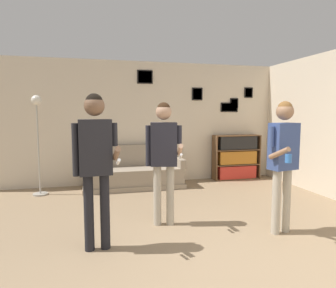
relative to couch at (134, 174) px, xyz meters
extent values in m
cube|color=beige|center=(0.61, 0.42, 1.06)|extent=(8.00, 0.06, 2.70)
cube|color=black|center=(2.36, 0.38, 1.42)|extent=(0.44, 0.02, 0.22)
cube|color=#B2B2BC|center=(2.36, 0.37, 1.42)|extent=(0.39, 0.01, 0.18)
cube|color=black|center=(2.85, 0.38, 1.77)|extent=(0.22, 0.02, 0.24)
cube|color=#B2B2BC|center=(2.85, 0.37, 1.77)|extent=(0.17, 0.01, 0.20)
cube|color=black|center=(0.33, 0.38, 2.07)|extent=(0.34, 0.02, 0.30)
cube|color=#B2B2BC|center=(0.33, 0.37, 2.07)|extent=(0.30, 0.01, 0.25)
cube|color=black|center=(2.48, 0.38, 1.52)|extent=(0.21, 0.02, 0.23)
cube|color=gray|center=(2.48, 0.37, 1.52)|extent=(0.16, 0.01, 0.19)
cube|color=black|center=(1.55, 0.38, 1.72)|extent=(0.25, 0.02, 0.29)
cube|color=beige|center=(1.55, 0.37, 1.72)|extent=(0.21, 0.01, 0.24)
cube|color=gray|center=(0.00, -0.05, -0.24)|extent=(2.08, 0.80, 0.10)
cube|color=gray|center=(0.00, -0.05, -0.03)|extent=(2.02, 0.74, 0.32)
cube|color=gray|center=(0.00, 0.28, 0.36)|extent=(2.02, 0.14, 0.46)
cube|color=gray|center=(-0.98, -0.05, 0.22)|extent=(0.12, 0.74, 0.18)
cube|color=gray|center=(0.98, -0.05, 0.22)|extent=(0.12, 0.74, 0.18)
cube|color=brown|center=(1.93, 0.20, 0.24)|extent=(0.02, 0.30, 1.05)
cube|color=brown|center=(3.03, 0.20, 0.24)|extent=(0.02, 0.30, 1.05)
cube|color=brown|center=(2.48, 0.34, 0.24)|extent=(1.13, 0.01, 1.05)
cube|color=brown|center=(2.48, 0.20, -0.28)|extent=(1.08, 0.30, 0.02)
cube|color=brown|center=(2.48, 0.20, 0.75)|extent=(1.08, 0.30, 0.02)
cube|color=brown|center=(2.48, 0.20, 0.06)|extent=(1.08, 0.30, 0.02)
cube|color=brown|center=(2.48, 0.20, 0.41)|extent=(1.08, 0.30, 0.02)
cube|color=red|center=(2.48, 0.19, -0.12)|extent=(0.93, 0.26, 0.30)
cube|color=#B77023|center=(2.48, 0.19, 0.23)|extent=(0.93, 0.26, 0.30)
cube|color=black|center=(2.48, 0.19, 0.59)|extent=(0.93, 0.26, 0.30)
cylinder|color=#ADA89E|center=(-1.83, -0.18, -0.27)|extent=(0.28, 0.28, 0.03)
cylinder|color=#ADA89E|center=(-1.83, -0.18, 0.59)|extent=(0.03, 0.03, 1.70)
sphere|color=white|center=(-1.83, -0.18, 1.52)|extent=(0.18, 0.18, 0.18)
cylinder|color=black|center=(-0.88, -2.83, 0.15)|extent=(0.11, 0.11, 0.88)
cylinder|color=black|center=(-0.70, -2.82, 0.15)|extent=(0.11, 0.11, 0.88)
cube|color=#232328|center=(-0.79, -2.82, 0.90)|extent=(0.37, 0.22, 0.62)
sphere|color=brown|center=(-0.79, -2.82, 1.36)|extent=(0.23, 0.23, 0.23)
sphere|color=black|center=(-0.79, -2.82, 1.40)|extent=(0.19, 0.19, 0.19)
cylinder|color=#232328|center=(-0.57, -2.81, 1.04)|extent=(0.07, 0.07, 0.26)
cylinder|color=brown|center=(-0.57, -2.96, 0.84)|extent=(0.08, 0.32, 0.19)
cylinder|color=white|center=(-0.56, -3.10, 0.77)|extent=(0.04, 0.14, 0.09)
cylinder|color=#232328|center=(-1.00, -2.84, 0.88)|extent=(0.07, 0.07, 0.59)
cylinder|color=#B7AD99|center=(0.04, -2.24, 0.13)|extent=(0.11, 0.11, 0.84)
cylinder|color=#B7AD99|center=(0.22, -2.27, 0.13)|extent=(0.11, 0.11, 0.84)
cube|color=#282833|center=(0.13, -2.26, 0.85)|extent=(0.39, 0.27, 0.60)
sphere|color=tan|center=(0.13, -2.26, 1.30)|extent=(0.22, 0.22, 0.22)
sphere|color=#382314|center=(0.13, -2.26, 1.34)|extent=(0.19, 0.19, 0.19)
cylinder|color=#282833|center=(0.34, -2.30, 0.99)|extent=(0.07, 0.07, 0.25)
cylinder|color=tan|center=(0.31, -2.44, 0.80)|extent=(0.12, 0.31, 0.19)
cylinder|color=white|center=(0.28, -2.57, 0.73)|extent=(0.06, 0.15, 0.09)
cylinder|color=#282833|center=(-0.08, -2.21, 0.83)|extent=(0.07, 0.07, 0.56)
cylinder|color=#B7AD99|center=(1.47, -2.92, 0.13)|extent=(0.11, 0.11, 0.85)
cylinder|color=#B7AD99|center=(1.65, -2.89, 0.13)|extent=(0.11, 0.11, 0.85)
cube|color=#384C84|center=(1.56, -2.91, 0.86)|extent=(0.39, 0.27, 0.60)
sphere|color=#997051|center=(1.56, -2.91, 1.30)|extent=(0.22, 0.22, 0.22)
sphere|color=brown|center=(1.56, -2.91, 1.34)|extent=(0.19, 0.19, 0.19)
cylinder|color=#384C84|center=(1.77, -2.86, 0.83)|extent=(0.07, 0.07, 0.56)
cylinder|color=#384C84|center=(1.35, -2.95, 0.99)|extent=(0.07, 0.07, 0.25)
cylinder|color=#997051|center=(1.38, -3.09, 0.80)|extent=(0.12, 0.31, 0.19)
cylinder|color=blue|center=(1.40, -3.23, 0.75)|extent=(0.08, 0.08, 0.10)
camera|label=1|loc=(-0.80, -6.24, 1.28)|focal=32.00mm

